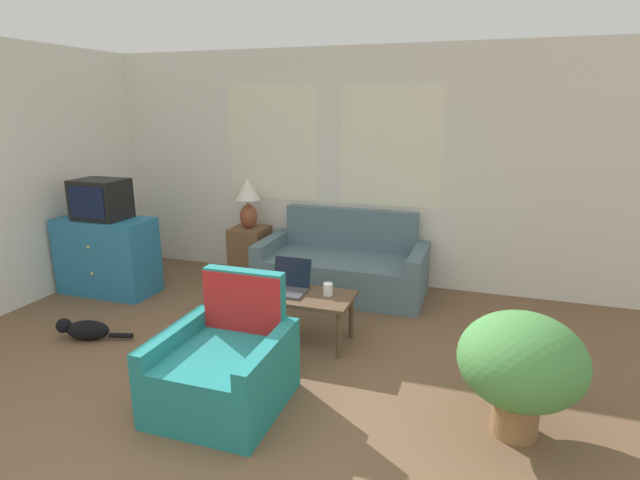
# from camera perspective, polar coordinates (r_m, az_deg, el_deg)

# --- Properties ---
(ground_plane) EXTENTS (16.00, 16.00, 0.00)m
(ground_plane) POSITION_cam_1_polar(r_m,az_deg,el_deg) (3.22, -17.85, -23.66)
(ground_plane) COLOR brown
(wall_back) EXTENTS (6.53, 0.06, 2.60)m
(wall_back) POSITION_cam_1_polar(r_m,az_deg,el_deg) (5.71, 1.94, 8.33)
(wall_back) COLOR white
(wall_back) RESTS_ON ground_plane
(wall_left) EXTENTS (0.05, 4.45, 2.60)m
(wall_left) POSITION_cam_1_polar(r_m,az_deg,el_deg) (5.78, -31.51, 6.14)
(wall_left) COLOR white
(wall_left) RESTS_ON ground_plane
(couch) EXTENTS (1.78, 0.86, 0.87)m
(couch) POSITION_cam_1_polar(r_m,az_deg,el_deg) (5.47, 2.65, -3.25)
(couch) COLOR slate
(couch) RESTS_ON ground_plane
(armchair) EXTENTS (0.80, 0.84, 0.86)m
(armchair) POSITION_cam_1_polar(r_m,az_deg,el_deg) (3.56, -10.67, -14.16)
(armchair) COLOR teal
(armchair) RESTS_ON ground_plane
(tv_dresser) EXTENTS (1.02, 0.51, 0.82)m
(tv_dresser) POSITION_cam_1_polar(r_m,az_deg,el_deg) (5.86, -23.11, -1.67)
(tv_dresser) COLOR teal
(tv_dresser) RESTS_ON ground_plane
(television) EXTENTS (0.52, 0.41, 0.42)m
(television) POSITION_cam_1_polar(r_m,az_deg,el_deg) (5.72, -23.76, 4.29)
(television) COLOR black
(television) RESTS_ON tv_dresser
(side_table) EXTENTS (0.40, 0.40, 0.59)m
(side_table) POSITION_cam_1_polar(r_m,az_deg,el_deg) (5.99, -8.01, -1.35)
(side_table) COLOR brown
(side_table) RESTS_ON ground_plane
(table_lamp) EXTENTS (0.29, 0.29, 0.58)m
(table_lamp) POSITION_cam_1_polar(r_m,az_deg,el_deg) (5.85, -8.24, 4.66)
(table_lamp) COLOR brown
(table_lamp) RESTS_ON side_table
(coffee_table) EXTENTS (1.03, 0.49, 0.43)m
(coffee_table) POSITION_cam_1_polar(r_m,az_deg,el_deg) (4.31, -3.08, -6.73)
(coffee_table) COLOR brown
(coffee_table) RESTS_ON ground_plane
(laptop) EXTENTS (0.34, 0.32, 0.27)m
(laptop) POSITION_cam_1_polar(r_m,az_deg,el_deg) (4.33, -3.65, -5.08)
(laptop) COLOR #47474C
(laptop) RESTS_ON coffee_table
(cup_navy) EXTENTS (0.08, 0.08, 0.11)m
(cup_navy) POSITION_cam_1_polar(r_m,az_deg,el_deg) (4.23, 0.92, -5.64)
(cup_navy) COLOR white
(cup_navy) RESTS_ON coffee_table
(potted_plant) EXTENTS (0.76, 0.76, 0.79)m
(potted_plant) POSITION_cam_1_polar(r_m,az_deg,el_deg) (3.32, 21.99, -12.89)
(potted_plant) COLOR #996B42
(potted_plant) RESTS_ON ground_plane
(cat_black) EXTENTS (0.65, 0.27, 0.19)m
(cat_black) POSITION_cam_1_polar(r_m,az_deg,el_deg) (4.87, -25.25, -9.25)
(cat_black) COLOR black
(cat_black) RESTS_ON ground_plane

